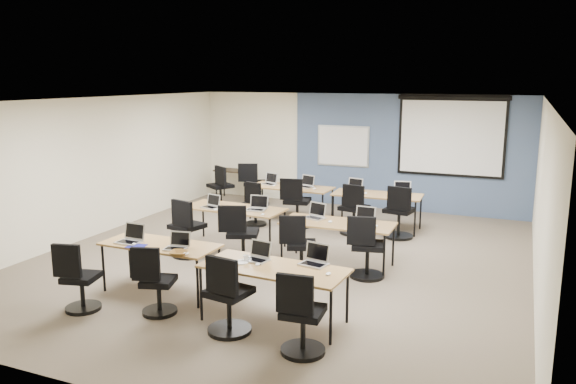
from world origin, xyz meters
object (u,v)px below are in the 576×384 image
at_px(laptop_1, 177,245).
at_px(laptop_6, 316,214).
at_px(laptop_9, 307,184).
at_px(training_table_front_left, 160,247).
at_px(training_table_mid_right, 338,225).
at_px(training_table_back_right, 377,196).
at_px(task_chair_7, 366,252).
at_px(whiteboard, 343,146).
at_px(task_chair_9, 296,207).
at_px(task_chair_0, 78,283).
at_px(laptop_5, 257,206).
at_px(spare_chair_a, 253,188).
at_px(laptop_2, 258,255).
at_px(laptop_7, 364,219).
at_px(laptop_3, 315,259).
at_px(spare_chair_b, 221,191).
at_px(laptop_8, 270,182).
at_px(task_chair_1, 155,286).
at_px(utility_table, 234,173).
at_px(training_table_front_right, 274,270).
at_px(task_chair_4, 186,233).
at_px(projector_screen, 451,132).
at_px(laptop_0, 131,238).
at_px(laptop_4, 211,204).
at_px(task_chair_2, 227,301).
at_px(task_chair_6, 299,250).
at_px(task_chair_11, 399,216).
at_px(laptop_10, 354,188).
at_px(task_chair_5, 241,240).
at_px(task_chair_10, 354,213).
at_px(training_table_mid_left, 234,210).
at_px(task_chair_8, 255,207).
at_px(task_chair_3, 301,320).
at_px(training_table_back_left, 291,189).

relative_size(laptop_1, laptop_6, 0.90).
height_order(laptop_1, laptop_9, laptop_9).
xyz_separation_m(training_table_front_left, training_table_mid_right, (1.97, 2.14, 0.00)).
xyz_separation_m(training_table_back_right, task_chair_7, (0.56, -2.93, -0.26)).
height_order(whiteboard, task_chair_9, whiteboard).
height_order(task_chair_0, laptop_5, laptop_5).
relative_size(task_chair_7, spare_chair_a, 0.97).
bearing_deg(laptop_2, laptop_7, 82.72).
height_order(laptop_3, spare_chair_b, spare_chair_b).
height_order(whiteboard, laptop_6, whiteboard).
distance_m(training_table_front_left, laptop_8, 4.79).
bearing_deg(spare_chair_b, task_chair_1, -36.38).
bearing_deg(training_table_back_right, training_table_mid_right, -93.53).
height_order(laptop_9, utility_table, laptop_9).
height_order(training_table_front_right, laptop_6, laptop_6).
bearing_deg(training_table_front_right, training_table_back_right, 92.14).
xyz_separation_m(task_chair_4, laptop_6, (2.11, 0.74, 0.36)).
xyz_separation_m(projector_screen, spare_chair_a, (-4.48, -0.85, -1.45)).
relative_size(laptop_2, laptop_9, 0.94).
xyz_separation_m(laptop_0, laptop_7, (2.81, 2.42, -0.00)).
distance_m(laptop_4, task_chair_4, 0.82).
distance_m(training_table_mid_right, task_chair_2, 3.01).
relative_size(laptop_5, task_chair_6, 0.34).
distance_m(task_chair_4, laptop_6, 2.26).
height_order(task_chair_0, task_chair_4, task_chair_4).
xyz_separation_m(training_table_back_right, task_chair_9, (-1.58, -0.53, -0.25)).
xyz_separation_m(laptop_0, task_chair_11, (3.01, 4.22, -0.36)).
xyz_separation_m(task_chair_9, laptop_10, (1.05, 0.69, 0.36)).
distance_m(task_chair_4, laptop_9, 3.41).
height_order(training_table_front_right, task_chair_5, task_chair_5).
distance_m(whiteboard, laptop_9, 1.83).
height_order(task_chair_6, task_chair_10, task_chair_10).
relative_size(projector_screen, training_table_mid_left, 1.29).
xyz_separation_m(task_chair_7, task_chair_8, (-2.98, 2.18, -0.03)).
xyz_separation_m(laptop_8, task_chair_10, (2.16, -0.72, -0.36)).
bearing_deg(task_chair_3, whiteboard, 99.05).
distance_m(task_chair_3, laptop_6, 3.43).
bearing_deg(laptop_9, training_table_back_right, 12.73).
relative_size(training_table_mid_right, laptop_9, 5.55).
bearing_deg(task_chair_5, projector_screen, 40.97).
bearing_deg(task_chair_4, task_chair_3, -25.67).
distance_m(training_table_front_right, task_chair_0, 2.64).
relative_size(training_table_front_right, laptop_0, 5.37).
bearing_deg(task_chair_6, training_table_mid_left, 127.69).
bearing_deg(task_chair_6, training_table_mid_right, 38.57).
relative_size(task_chair_3, task_chair_8, 1.04).
bearing_deg(laptop_6, task_chair_2, -72.27).
distance_m(training_table_back_left, training_table_back_right, 1.94).
bearing_deg(task_chair_1, laptop_0, 127.86).
height_order(training_table_front_right, task_chair_2, task_chair_2).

